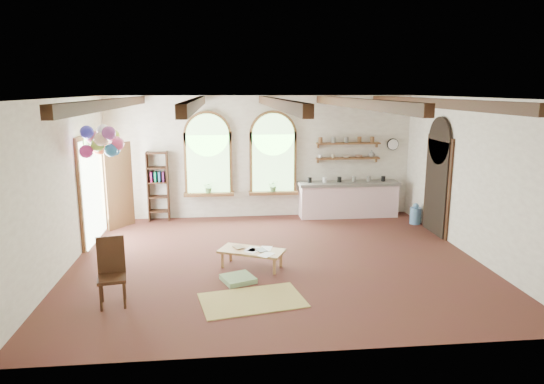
{
  "coord_description": "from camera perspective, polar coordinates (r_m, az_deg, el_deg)",
  "views": [
    {
      "loc": [
        -1.04,
        -9.16,
        3.36
      ],
      "look_at": [
        -0.02,
        0.6,
        1.27
      ],
      "focal_mm": 32.0,
      "sensor_mm": 36.0,
      "label": 1
    }
  ],
  "objects": [
    {
      "name": "ceiling_beams",
      "position": [
        9.23,
        0.53,
        10.4
      ],
      "size": [
        6.2,
        6.8,
        0.18
      ],
      "primitive_type": null,
      "color": "#392212",
      "rests_on": "ceiling"
    },
    {
      "name": "coffee_table",
      "position": [
        9.35,
        -2.42,
        -7.06
      ],
      "size": [
        1.34,
        1.02,
        0.35
      ],
      "color": "#AA7D4D",
      "rests_on": "floor"
    },
    {
      "name": "wall_clock",
      "position": [
        13.5,
        14.04,
        5.46
      ],
      "size": [
        0.32,
        0.04,
        0.32
      ],
      "primitive_type": "cylinder",
      "rotation": [
        1.57,
        0.0,
        0.0
      ],
      "color": "black",
      "rests_on": "wall_back"
    },
    {
      "name": "wall_shelf_lower",
      "position": [
        13.11,
        8.9,
        3.94
      ],
      "size": [
        1.7,
        0.24,
        0.04
      ],
      "primitive_type": "cube",
      "color": "brown",
      "rests_on": "wall_back"
    },
    {
      "name": "potted_plant_left",
      "position": [
        12.74,
        -7.45,
        0.55
      ],
      "size": [
        0.27,
        0.23,
        0.3
      ],
      "primitive_type": "imported",
      "color": "#598C4C",
      "rests_on": "window_left"
    },
    {
      "name": "table_book",
      "position": [
        9.43,
        -4.42,
        -6.58
      ],
      "size": [
        0.26,
        0.3,
        0.02
      ],
      "primitive_type": "imported",
      "rotation": [
        0.0,
        0.0,
        0.43
      ],
      "color": "olive",
      "rests_on": "coffee_table"
    },
    {
      "name": "floor_mat",
      "position": [
        8.05,
        -2.34,
        -12.6
      ],
      "size": [
        1.81,
        1.31,
        0.02
      ],
      "primitive_type": "cube",
      "rotation": [
        0.0,
        0.0,
        0.19
      ],
      "color": "tan",
      "rests_on": "floor"
    },
    {
      "name": "water_jug_b",
      "position": [
        12.84,
        16.52,
        -2.59
      ],
      "size": [
        0.28,
        0.28,
        0.54
      ],
      "color": "#5281B1",
      "rests_on": "floor"
    },
    {
      "name": "bookshelf",
      "position": [
        12.83,
        -13.26,
        0.64
      ],
      "size": [
        0.53,
        0.32,
        1.8
      ],
      "color": "#392212",
      "rests_on": "floor"
    },
    {
      "name": "left_doorway",
      "position": [
        11.56,
        -20.41,
        0.23
      ],
      "size": [
        0.1,
        1.9,
        2.5
      ],
      "primitive_type": "cube",
      "color": "brown",
      "rests_on": "floor"
    },
    {
      "name": "wall_shelf_upper",
      "position": [
        13.06,
        8.96,
        5.68
      ],
      "size": [
        1.7,
        0.24,
        0.04
      ],
      "primitive_type": "cube",
      "color": "brown",
      "rests_on": "wall_back"
    },
    {
      "name": "shelf_bowl_b",
      "position": [
        13.18,
        10.17,
        4.16
      ],
      "size": [
        0.2,
        0.2,
        0.06
      ],
      "primitive_type": "imported",
      "color": "#8C664C",
      "rests_on": "wall_shelf_lower"
    },
    {
      "name": "kitchen_counter",
      "position": [
        13.13,
        8.95,
        -0.82
      ],
      "size": [
        2.68,
        0.62,
        0.94
      ],
      "color": "#F6D0D5",
      "rests_on": "floor"
    },
    {
      "name": "window_left",
      "position": [
        12.71,
        -7.53,
        4.1
      ],
      "size": [
        1.3,
        0.28,
        2.2
      ],
      "color": "brown",
      "rests_on": "floor"
    },
    {
      "name": "potted_plant_right",
      "position": [
        12.8,
        0.18,
        0.72
      ],
      "size": [
        0.27,
        0.23,
        0.3
      ],
      "primitive_type": "imported",
      "color": "#598C4C",
      "rests_on": "window_right"
    },
    {
      "name": "window_right",
      "position": [
        12.78,
        0.13,
        4.25
      ],
      "size": [
        1.3,
        0.28,
        2.2
      ],
      "color": "brown",
      "rests_on": "floor"
    },
    {
      "name": "floor_cushion",
      "position": [
        8.8,
        -4.01,
        -10.16
      ],
      "size": [
        0.68,
        0.68,
        0.09
      ],
      "primitive_type": "cube",
      "rotation": [
        0.0,
        0.0,
        0.37
      ],
      "color": "#7BA06F",
      "rests_on": "floor"
    },
    {
      "name": "water_jug_a",
      "position": [
        13.4,
        12.23,
        -1.56
      ],
      "size": [
        0.33,
        0.33,
        0.64
      ],
      "color": "#5281B1",
      "rests_on": "floor"
    },
    {
      "name": "balloon_cluster",
      "position": [
        10.29,
        -19.3,
        5.62
      ],
      "size": [
        0.87,
        0.94,
        1.16
      ],
      "color": "white",
      "rests_on": "floor"
    },
    {
      "name": "floor",
      "position": [
        9.82,
        0.5,
        -8.0
      ],
      "size": [
        8.0,
        8.0,
        0.0
      ],
      "primitive_type": "plane",
      "color": "#502621",
      "rests_on": "ground"
    },
    {
      "name": "tablet",
      "position": [
        9.3,
        -1.28,
        -6.84
      ],
      "size": [
        0.25,
        0.3,
        0.01
      ],
      "primitive_type": "cube",
      "rotation": [
        0.0,
        0.0,
        0.37
      ],
      "color": "black",
      "rests_on": "coffee_table"
    },
    {
      "name": "shelf_bowl_a",
      "position": [
        13.09,
        8.7,
        4.14
      ],
      "size": [
        0.22,
        0.22,
        0.05
      ],
      "primitive_type": "imported",
      "color": "beige",
      "rests_on": "wall_shelf_lower"
    },
    {
      "name": "right_doorway",
      "position": [
        11.99,
        18.78,
        0.5
      ],
      "size": [
        0.1,
        1.3,
        2.4
      ],
      "primitive_type": "cube",
      "color": "black",
      "rests_on": "floor"
    },
    {
      "name": "side_chair",
      "position": [
        8.19,
        -18.25,
        -10.46
      ],
      "size": [
        0.5,
        0.5,
        1.08
      ],
      "color": "#392212",
      "rests_on": "floor"
    },
    {
      "name": "shelf_cup_b",
      "position": [
        13.0,
        7.2,
        4.22
      ],
      "size": [
        0.1,
        0.1,
        0.09
      ],
      "primitive_type": "imported",
      "color": "beige",
      "rests_on": "wall_shelf_lower"
    },
    {
      "name": "shelf_cup_a",
      "position": [
        12.93,
        5.69,
        4.22
      ],
      "size": [
        0.12,
        0.1,
        0.1
      ],
      "primitive_type": "imported",
      "color": "white",
      "rests_on": "wall_shelf_lower"
    },
    {
      "name": "shelf_vase",
      "position": [
        13.27,
        11.64,
        4.44
      ],
      "size": [
        0.18,
        0.18,
        0.19
      ],
      "primitive_type": "imported",
      "color": "slate",
      "rests_on": "wall_shelf_lower"
    }
  ]
}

